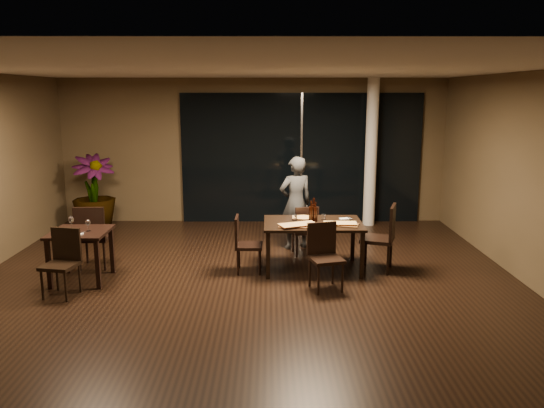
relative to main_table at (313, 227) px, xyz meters
The scene contains 32 objects.
ground 1.45m from the main_table, 141.34° to the right, with size 8.00×8.00×0.00m, color black.
wall_back 3.50m from the main_table, 107.10° to the left, with size 8.00×0.10×3.00m, color #4C3D28.
wall_front 5.02m from the main_table, 101.65° to the right, with size 8.00×0.10×3.00m, color #4C3D28.
wall_right 3.26m from the main_table, 14.70° to the right, with size 0.10×8.00×3.00m, color #4C3D28.
ceiling 2.67m from the main_table, 141.34° to the right, with size 8.00×8.00×0.04m, color white.
window_panel 3.23m from the main_table, 90.00° to the left, with size 5.00×0.06×2.70m, color black.
column 3.28m from the main_table, 63.84° to the left, with size 0.24×0.24×3.00m, color silver.
main_table is the anchor object (origin of this frame).
side_table 3.44m from the main_table, behind, with size 0.80×0.80×0.75m.
chair_main_far 0.74m from the main_table, 95.28° to the left, with size 0.45×0.45×0.86m.
chair_main_near 0.82m from the main_table, 83.34° to the right, with size 0.52×0.52×0.92m.
chair_main_left 1.08m from the main_table, behind, with size 0.41×0.41×0.87m.
chair_main_right 1.08m from the main_table, ahead, with size 0.61×0.61×1.04m.
chair_side_far 3.41m from the main_table, behind, with size 0.48×0.48×1.01m.
chair_side_near 3.61m from the main_table, 163.40° to the right, with size 0.49×0.49×0.91m.
diner 1.18m from the main_table, 100.48° to the left, with size 0.55×0.37×1.63m, color #2E3033.
potted_plant 4.93m from the main_table, 148.36° to the left, with size 0.81×0.81×1.49m, color #1A4E1B.
pizza_board_left 0.36m from the main_table, 133.62° to the right, with size 0.58×0.29×0.01m, color #4B2C18.
pizza_board_right 0.44m from the main_table, 24.83° to the right, with size 0.54×0.27×0.01m, color #3F2714.
oblong_pizza_left 0.37m from the main_table, 133.62° to the right, with size 0.54×0.25×0.02m, color maroon, non-canonical shape.
oblong_pizza_right 0.44m from the main_table, 24.83° to the right, with size 0.47×0.22×0.02m, color maroon, non-canonical shape.
round_pizza 0.32m from the main_table, 116.38° to the left, with size 0.29×0.29×0.01m, color red.
bottle_a 0.24m from the main_table, 117.85° to the left, with size 0.07×0.07×0.33m, color black, non-canonical shape.
bottle_b 0.24m from the main_table, 51.38° to the left, with size 0.07×0.07×0.31m, color black, non-canonical shape.
bottle_c 0.28m from the main_table, 81.68° to the left, with size 0.08×0.08×0.35m, color black, non-canonical shape.
tumbler_left 0.32m from the main_table, 157.68° to the left, with size 0.08×0.08×0.09m, color white.
tumbler_right 0.27m from the main_table, 42.12° to the left, with size 0.07×0.07×0.09m, color white.
napkin_near 0.58m from the main_table, ahead, with size 0.18×0.10×0.01m, color silver.
napkin_far 0.57m from the main_table, 21.13° to the left, with size 0.18×0.10×0.01m, color white.
wine_glass_a 3.58m from the main_table, behind, with size 0.08×0.08×0.18m, color white, non-canonical shape.
wine_glass_b 3.31m from the main_table, behind, with size 0.07×0.07×0.16m, color white, non-canonical shape.
side_napkin 3.46m from the main_table, 168.43° to the right, with size 0.18×0.11×0.01m, color white.
Camera 1 is at (0.33, -7.09, 2.69)m, focal length 35.00 mm.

